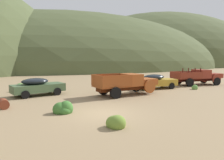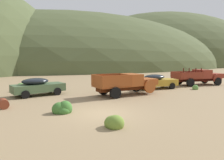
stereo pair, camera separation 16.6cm
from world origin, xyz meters
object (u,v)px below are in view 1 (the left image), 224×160
(car_weathered_green, at_px, (40,86))
(car_mustard, at_px, (157,81))
(truck_rust_red, at_px, (200,77))
(truck_oxide_orange, at_px, (130,83))
(oil_drum_spare, at_px, (3,104))

(car_weathered_green, relative_size, car_mustard, 1.02)
(car_weathered_green, distance_m, truck_rust_red, 19.06)
(truck_rust_red, bearing_deg, truck_oxide_orange, -159.18)
(car_weathered_green, relative_size, oil_drum_spare, 5.06)
(truck_rust_red, bearing_deg, car_mustard, -167.30)
(car_weathered_green, height_order, car_mustard, same)
(car_mustard, bearing_deg, truck_rust_red, 7.17)
(car_mustard, relative_size, truck_rust_red, 0.74)
(truck_oxide_orange, bearing_deg, car_mustard, 18.90)
(car_weathered_green, distance_m, oil_drum_spare, 5.08)
(car_weathered_green, relative_size, truck_rust_red, 0.75)
(truck_oxide_orange, relative_size, car_mustard, 1.26)
(truck_rust_red, height_order, oil_drum_spare, truck_rust_red)
(car_weathered_green, height_order, oil_drum_spare, car_weathered_green)
(truck_rust_red, xyz_separation_m, oil_drum_spare, (-21.80, -3.78, -0.69))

